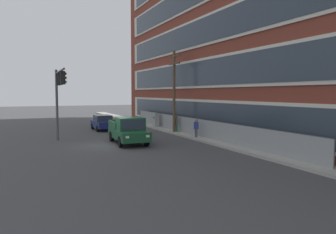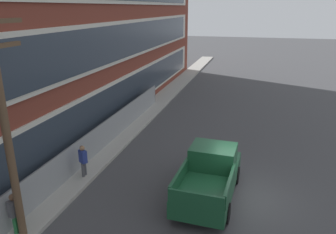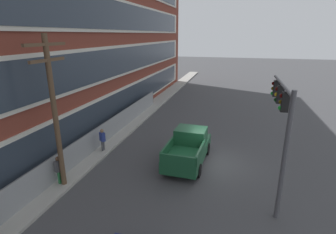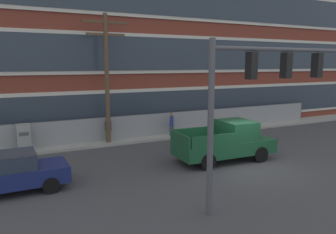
{
  "view_description": "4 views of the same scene",
  "coord_description": "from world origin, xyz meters",
  "px_view_note": "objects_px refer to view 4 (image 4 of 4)",
  "views": [
    {
      "loc": [
        23.51,
        -5.91,
        3.85
      ],
      "look_at": [
        2.87,
        3.2,
        2.2
      ],
      "focal_mm": 35.0,
      "sensor_mm": 36.0,
      "label": 1
    },
    {
      "loc": [
        -12.62,
        -0.25,
        7.72
      ],
      "look_at": [
        1.05,
        3.52,
        2.95
      ],
      "focal_mm": 35.0,
      "sensor_mm": 36.0,
      "label": 2
    },
    {
      "loc": [
        -15.15,
        -1.29,
        7.77
      ],
      "look_at": [
        -0.81,
        2.51,
        3.07
      ],
      "focal_mm": 28.0,
      "sensor_mm": 36.0,
      "label": 3
    },
    {
      "loc": [
        -10.28,
        -11.97,
        4.96
      ],
      "look_at": [
        -2.37,
        3.79,
        2.07
      ],
      "focal_mm": 35.0,
      "sensor_mm": 36.0,
      "label": 4
    }
  ],
  "objects_px": {
    "pedestrian_by_fence": "(172,124)",
    "pedestrian_near_cabinet": "(108,129)",
    "sedan_navy": "(11,172)",
    "pickup_truck_dark_green": "(226,142)",
    "traffic_signal_mast": "(257,86)",
    "electrical_cabinet": "(24,139)",
    "utility_pole_near_corner": "(107,73)"
  },
  "relations": [
    {
      "from": "pedestrian_by_fence",
      "to": "pedestrian_near_cabinet",
      "type": "bearing_deg",
      "value": 176.96
    },
    {
      "from": "sedan_navy",
      "to": "pedestrian_by_fence",
      "type": "distance_m",
      "value": 11.37
    },
    {
      "from": "pickup_truck_dark_green",
      "to": "sedan_navy",
      "type": "relative_size",
      "value": 1.27
    },
    {
      "from": "sedan_navy",
      "to": "pedestrian_by_fence",
      "type": "height_order",
      "value": "pedestrian_by_fence"
    },
    {
      "from": "pedestrian_by_fence",
      "to": "pickup_truck_dark_green",
      "type": "bearing_deg",
      "value": -88.7
    },
    {
      "from": "traffic_signal_mast",
      "to": "pedestrian_near_cabinet",
      "type": "height_order",
      "value": "traffic_signal_mast"
    },
    {
      "from": "pickup_truck_dark_green",
      "to": "electrical_cabinet",
      "type": "height_order",
      "value": "pickup_truck_dark_green"
    },
    {
      "from": "sedan_navy",
      "to": "utility_pole_near_corner",
      "type": "distance_m",
      "value": 8.65
    },
    {
      "from": "pickup_truck_dark_green",
      "to": "sedan_navy",
      "type": "distance_m",
      "value": 10.02
    },
    {
      "from": "sedan_navy",
      "to": "pedestrian_near_cabinet",
      "type": "xyz_separation_m",
      "value": [
        5.58,
        5.85,
        0.18
      ]
    },
    {
      "from": "utility_pole_near_corner",
      "to": "pedestrian_by_fence",
      "type": "relative_size",
      "value": 4.63
    },
    {
      "from": "sedan_navy",
      "to": "electrical_cabinet",
      "type": "xyz_separation_m",
      "value": [
        0.77,
        5.61,
        0.06
      ]
    },
    {
      "from": "traffic_signal_mast",
      "to": "pedestrian_near_cabinet",
      "type": "xyz_separation_m",
      "value": [
        -2.07,
        10.88,
        -3.24
      ]
    },
    {
      "from": "utility_pole_near_corner",
      "to": "pedestrian_by_fence",
      "type": "bearing_deg",
      "value": 0.36
    },
    {
      "from": "traffic_signal_mast",
      "to": "pedestrian_near_cabinet",
      "type": "distance_m",
      "value": 11.54
    },
    {
      "from": "pickup_truck_dark_green",
      "to": "pedestrian_by_fence",
      "type": "bearing_deg",
      "value": 91.3
    },
    {
      "from": "sedan_navy",
      "to": "traffic_signal_mast",
      "type": "bearing_deg",
      "value": -33.3
    },
    {
      "from": "electrical_cabinet",
      "to": "pedestrian_near_cabinet",
      "type": "height_order",
      "value": "electrical_cabinet"
    },
    {
      "from": "pedestrian_near_cabinet",
      "to": "electrical_cabinet",
      "type": "bearing_deg",
      "value": -177.13
    },
    {
      "from": "sedan_navy",
      "to": "utility_pole_near_corner",
      "type": "relative_size",
      "value": 0.53
    },
    {
      "from": "pickup_truck_dark_green",
      "to": "electrical_cabinet",
      "type": "relative_size",
      "value": 3.09
    },
    {
      "from": "electrical_cabinet",
      "to": "pedestrian_by_fence",
      "type": "xyz_separation_m",
      "value": [
        9.11,
        0.01,
        0.12
      ]
    },
    {
      "from": "sedan_navy",
      "to": "pedestrian_near_cabinet",
      "type": "relative_size",
      "value": 2.45
    },
    {
      "from": "electrical_cabinet",
      "to": "pedestrian_by_fence",
      "type": "height_order",
      "value": "electrical_cabinet"
    },
    {
      "from": "pickup_truck_dark_green",
      "to": "electrical_cabinet",
      "type": "bearing_deg",
      "value": 147.5
    },
    {
      "from": "traffic_signal_mast",
      "to": "pedestrian_by_fence",
      "type": "xyz_separation_m",
      "value": [
        2.23,
        10.65,
        -3.24
      ]
    },
    {
      "from": "pickup_truck_dark_green",
      "to": "utility_pole_near_corner",
      "type": "xyz_separation_m",
      "value": [
        -4.49,
        5.87,
        3.44
      ]
    },
    {
      "from": "utility_pole_near_corner",
      "to": "pedestrian_near_cabinet",
      "type": "relative_size",
      "value": 4.63
    },
    {
      "from": "traffic_signal_mast",
      "to": "pedestrian_by_fence",
      "type": "height_order",
      "value": "traffic_signal_mast"
    },
    {
      "from": "traffic_signal_mast",
      "to": "electrical_cabinet",
      "type": "relative_size",
      "value": 3.36
    },
    {
      "from": "traffic_signal_mast",
      "to": "utility_pole_near_corner",
      "type": "height_order",
      "value": "utility_pole_near_corner"
    },
    {
      "from": "pickup_truck_dark_green",
      "to": "utility_pole_near_corner",
      "type": "distance_m",
      "value": 8.15
    }
  ]
}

